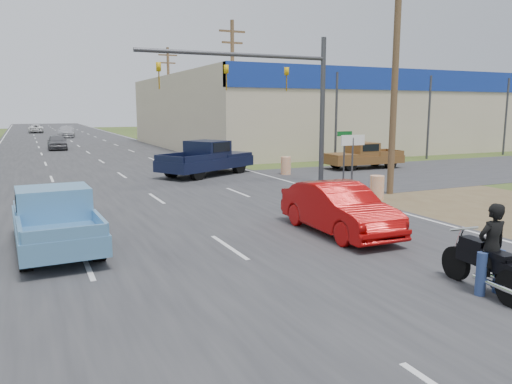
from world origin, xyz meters
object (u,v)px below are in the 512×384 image
rider (491,252)px  brown_pickup (362,156)px  navy_pickup (208,158)px  motorcycle (493,270)px  distant_car_white (36,129)px  distant_car_grey (57,142)px  red_convertible (339,209)px  distant_car_silver (66,132)px  blue_pickup (54,218)px

rider → brown_pickup: 21.15m
navy_pickup → brown_pickup: size_ratio=1.25×
motorcycle → distant_car_white: size_ratio=0.52×
brown_pickup → distant_car_grey: bearing=36.3°
distant_car_grey → rider: bearing=-81.4°
red_convertible → distant_car_white: size_ratio=0.99×
motorcycle → navy_pickup: (0.94, 19.47, 0.44)m
motorcycle → rider: size_ratio=1.35×
distant_car_silver → distant_car_white: bearing=109.3°
rider → distant_car_grey: rider is taller
navy_pickup → distant_car_grey: (-6.52, 22.09, -0.29)m
blue_pickup → distant_car_grey: (2.02, 34.36, -0.15)m
motorcycle → navy_pickup: size_ratio=0.39×
red_convertible → motorcycle: 5.42m
red_convertible → distant_car_silver: size_ratio=0.90×
navy_pickup → distant_car_silver: bearing=156.6°
blue_pickup → red_convertible: bearing=-15.3°
distant_car_silver → motorcycle: bearing=-80.1°
motorcycle → rider: 0.35m
distant_car_grey → red_convertible: bearing=-80.2°
motorcycle → distant_car_white: (-6.61, 76.53, 0.10)m
rider → brown_pickup: (10.53, 18.34, -0.06)m
red_convertible → motorcycle: size_ratio=1.91×
brown_pickup → distant_car_grey: 28.20m
rider → distant_car_silver: (-3.35, 61.71, -0.14)m
distant_car_grey → distant_car_silver: bearing=84.6°
red_convertible → distant_car_silver: red_convertible is taller
distant_car_white → rider: bearing=94.6°
brown_pickup → rider: bearing=151.6°
blue_pickup → distant_car_silver: blue_pickup is taller
rider → distant_car_silver: rider is taller
navy_pickup → distant_car_white: 57.56m
blue_pickup → brown_pickup: blue_pickup is taller
rider → navy_pickup: bearing=-87.7°
blue_pickup → navy_pickup: (8.54, 12.28, 0.13)m
blue_pickup → motorcycle: bearing=-45.7°
rider → blue_pickup: rider is taller
blue_pickup → distant_car_silver: size_ratio=1.00×
motorcycle → distant_car_silver: 61.87m
distant_car_silver → rider: bearing=-80.0°
red_convertible → distant_car_grey: red_convertible is taller
motorcycle → distant_car_silver: (-3.34, 61.77, 0.20)m
red_convertible → navy_pickup: (0.87, 14.05, 0.22)m
red_convertible → distant_car_grey: (-5.65, 36.14, -0.06)m
motorcycle → distant_car_grey: bearing=102.7°
brown_pickup → blue_pickup: bearing=123.2°
distant_car_grey → distant_car_white: 35.00m
navy_pickup → brown_pickup: (9.60, -1.06, -0.15)m
distant_car_silver → distant_car_white: 15.11m
distant_car_grey → distant_car_silver: 20.35m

